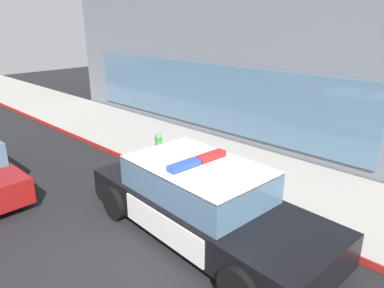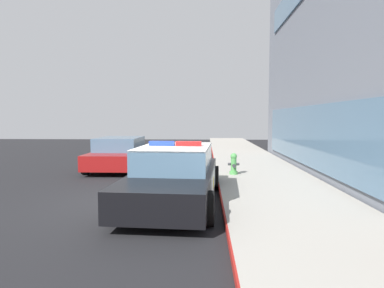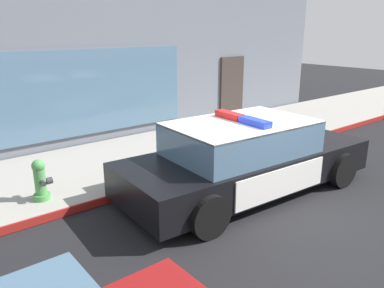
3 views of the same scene
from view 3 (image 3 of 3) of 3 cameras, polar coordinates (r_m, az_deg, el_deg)
name	(u,v)px [view 3 (image 3 of 3)]	position (r m, az deg, el deg)	size (l,w,h in m)	color
ground	(281,204)	(6.97, 13.24, -8.81)	(48.00, 48.00, 0.00)	black
sidewalk	(165,151)	(9.35, -4.07, -1.13)	(48.00, 3.18, 0.15)	#A39E93
curb_red_paint	(208,170)	(8.16, 2.44, -3.87)	(28.80, 0.04, 0.14)	maroon
police_cruiser	(246,157)	(7.13, 8.08, -1.99)	(5.06, 2.32, 1.49)	black
fire_hydrant	(40,180)	(6.98, -21.83, -5.09)	(0.34, 0.39, 0.73)	#4C994C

